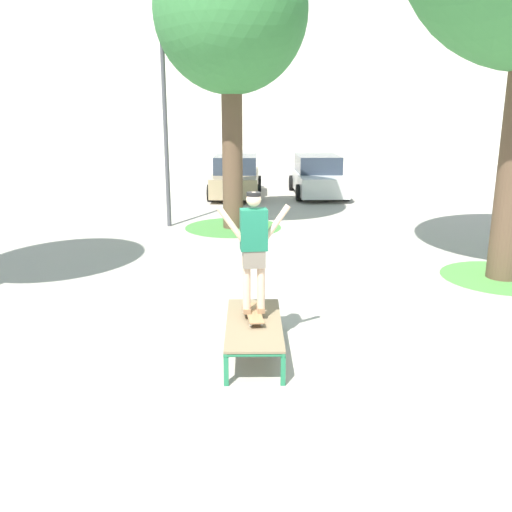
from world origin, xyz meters
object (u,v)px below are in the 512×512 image
at_px(car_tan, 236,177).
at_px(light_post, 164,87).
at_px(skate_box, 254,325).
at_px(skateboard, 254,313).
at_px(car_white, 318,177).
at_px(skater, 254,244).
at_px(tree_mid_back, 231,13).

xyz_separation_m(car_tan, light_post, (-1.60, -5.63, 3.13)).
height_order(skate_box, skateboard, skateboard).
bearing_deg(skate_box, car_white, 81.53).
relative_size(car_tan, car_white, 0.98).
height_order(skateboard, light_post, light_post).
height_order(skater, light_post, light_post).
height_order(skateboard, tree_mid_back, tree_mid_back).
relative_size(skate_box, skater, 1.14).
bearing_deg(skateboard, light_post, 107.45).
bearing_deg(car_tan, tree_mid_back, -87.68).
distance_m(skater, light_post, 8.99).
bearing_deg(skateboard, skater, 97.86).
distance_m(car_tan, light_post, 6.64).
xyz_separation_m(skateboard, car_white, (2.12, 14.07, 0.15)).
relative_size(skate_box, car_tan, 0.46).
relative_size(skater, car_tan, 0.40).
bearing_deg(car_white, light_post, -129.26).
relative_size(skate_box, tree_mid_back, 0.25).
distance_m(skate_box, skateboard, 0.19).
xyz_separation_m(skateboard, light_post, (-2.61, 8.29, 3.29)).
xyz_separation_m(car_tan, car_white, (3.13, 0.15, 0.00)).
height_order(skate_box, tree_mid_back, tree_mid_back).
distance_m(skate_box, tree_mid_back, 9.81).
distance_m(tree_mid_back, car_tan, 7.60).
bearing_deg(tree_mid_back, car_tan, 92.32).
bearing_deg(skate_box, car_tan, 94.11).
xyz_separation_m(skate_box, skater, (-0.00, 0.14, 1.12)).
relative_size(skater, car_white, 0.39).
relative_size(tree_mid_back, light_post, 1.34).
height_order(car_tan, light_post, light_post).
distance_m(skate_box, car_white, 14.37).
bearing_deg(car_white, skater, -98.57).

